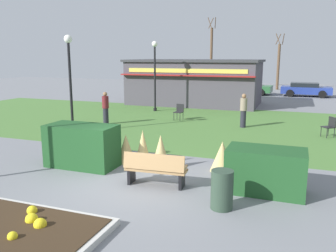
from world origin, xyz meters
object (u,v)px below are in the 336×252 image
at_px(lamppost_far, 155,68).
at_px(trash_bin, 222,190).
at_px(parked_car_center_slot, 248,87).
at_px(cafe_chair_west, 330,125).
at_px(parked_car_west_slot, 195,86).
at_px(food_kiosk, 195,82).
at_px(tree_right_bg, 278,65).
at_px(cafe_chair_east, 179,111).
at_px(parked_car_east_slot, 306,89).
at_px(person_standing, 106,108).
at_px(park_bench, 155,169).
at_px(person_strolling, 243,110).
at_px(lamppost_mid, 70,73).
at_px(tree_left_bg, 211,57).

distance_m(lamppost_far, trash_bin, 15.16).
bearing_deg(trash_bin, parked_car_center_slot, 96.26).
relative_size(cafe_chair_west, parked_car_center_slot, 0.21).
relative_size(parked_car_west_slot, parked_car_center_slot, 1.01).
xyz_separation_m(lamppost_far, food_kiosk, (1.44, 4.27, -1.14)).
distance_m(parked_car_west_slot, tree_right_bg, 9.64).
distance_m(lamppost_far, parked_car_west_slot, 12.55).
height_order(lamppost_far, cafe_chair_east, lamppost_far).
height_order(trash_bin, parked_car_east_slot, parked_car_east_slot).
bearing_deg(parked_car_east_slot, trash_bin, -94.95).
xyz_separation_m(cafe_chair_east, person_standing, (-3.21, -2.50, 0.33)).
height_order(person_standing, parked_car_east_slot, person_standing).
xyz_separation_m(lamppost_far, person_standing, (-0.71, -5.06, -1.91)).
bearing_deg(cafe_chair_east, park_bench, -75.25).
xyz_separation_m(parked_car_center_slot, parked_car_east_slot, (5.01, -0.00, 0.00)).
relative_size(park_bench, person_standing, 1.03).
height_order(person_strolling, parked_car_east_slot, person_strolling).
bearing_deg(cafe_chair_east, lamppost_far, 134.32).
distance_m(person_standing, parked_car_east_slot, 20.07).
bearing_deg(parked_car_west_slot, lamppost_far, -86.24).
bearing_deg(park_bench, lamppost_mid, 141.12).
bearing_deg(lamppost_far, parked_car_east_slot, 53.01).
xyz_separation_m(lamppost_mid, food_kiosk, (2.54, 11.67, -1.14)).
xyz_separation_m(lamppost_mid, lamppost_far, (1.10, 7.41, 0.00)).
distance_m(parked_car_east_slot, tree_left_bg, 10.99).
distance_m(cafe_chair_east, person_strolling, 3.76).
bearing_deg(parked_car_east_slot, parked_car_center_slot, 179.98).
distance_m(person_strolling, parked_car_east_slot, 16.08).
xyz_separation_m(cafe_chair_east, person_strolling, (3.65, -0.86, 0.33)).
xyz_separation_m(trash_bin, tree_left_bg, (-7.43, 30.04, 2.93)).
relative_size(lamppost_mid, cafe_chair_west, 4.98).
bearing_deg(parked_car_east_slot, person_strolling, -101.31).
xyz_separation_m(tree_left_bg, tree_right_bg, (6.91, 1.41, -0.85)).
distance_m(lamppost_mid, tree_left_bg, 24.26).
xyz_separation_m(person_strolling, person_standing, (-6.85, -1.64, 0.00)).
distance_m(cafe_chair_east, person_standing, 4.08).
bearing_deg(tree_left_bg, person_strolling, -72.25).
distance_m(park_bench, lamppost_mid, 8.28).
height_order(lamppost_far, trash_bin, lamppost_far).
bearing_deg(cafe_chair_east, parked_car_center_slot, 83.17).
relative_size(cafe_chair_west, tree_right_bg, 0.15).
bearing_deg(parked_car_center_slot, cafe_chair_east, -96.83).
xyz_separation_m(trash_bin, food_kiosk, (-5.65, 17.46, 1.17)).
relative_size(cafe_chair_west, person_standing, 0.53).
height_order(cafe_chair_west, person_standing, person_standing).
xyz_separation_m(parked_car_center_slot, tree_left_bg, (-4.63, 4.49, 2.75)).
xyz_separation_m(trash_bin, tree_right_bg, (-0.52, 31.45, 2.07)).
relative_size(person_standing, parked_car_west_slot, 0.39).
bearing_deg(lamppost_far, person_standing, -97.96).
distance_m(lamppost_mid, parked_car_east_slot, 22.42).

